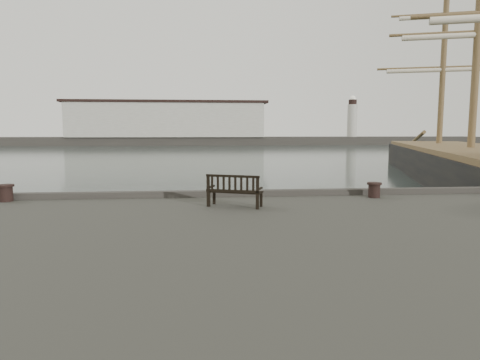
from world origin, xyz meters
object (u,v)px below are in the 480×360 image
object	(u,v)px
bollard_left	(6,193)
bollard_right	(374,190)
bench	(235,197)
tall_ship_main	(469,172)

from	to	relation	value
bollard_left	bollard_right	world-z (taller)	bollard_left
bench	bollard_left	distance (m)	6.57
bench	bollard_left	world-z (taller)	bench
bench	bollard_right	distance (m)	4.47
bench	bollard_left	bearing A→B (deg)	-170.26
bollard_left	tall_ship_main	bearing A→B (deg)	32.43
bench	tall_ship_main	distance (m)	24.41
bench	bollard_right	xyz separation A→B (m)	(4.31, 1.18, -0.04)
tall_ship_main	bench	bearing A→B (deg)	-117.98
bench	bollard_left	size ratio (longest dim) A/B	3.17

